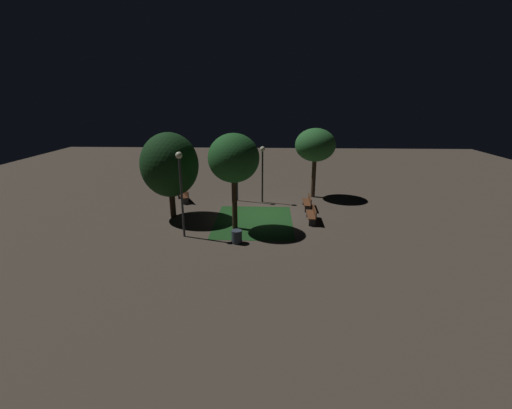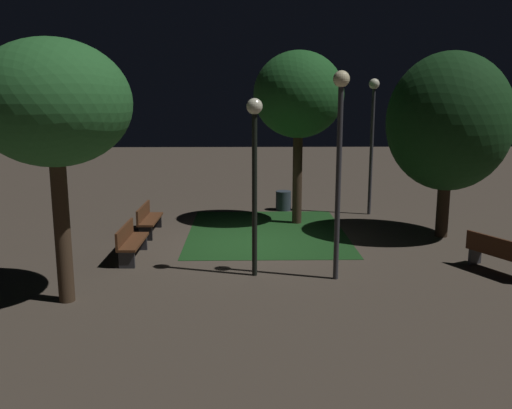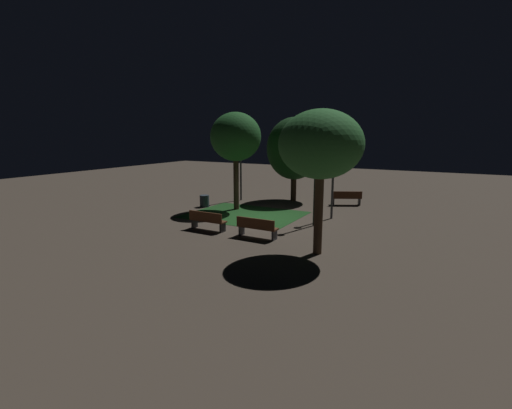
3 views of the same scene
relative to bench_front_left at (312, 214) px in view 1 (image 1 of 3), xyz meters
The scene contains 12 objects.
ground_plane 3.37m from the bench_front_left, 67.25° to the left, with size 60.00×60.00×0.00m, color #473D33.
grass_lawn 3.65m from the bench_front_left, 92.24° to the left, with size 5.94×4.77×0.01m, color #194219.
bench_front_left is the anchor object (origin of this frame).
bench_back_row 2.58m from the bench_front_left, ahead, with size 1.80×0.50×0.88m.
bench_by_lamp 9.82m from the bench_front_left, 66.11° to the left, with size 1.82×1.24×0.88m.
tree_left_canopy 6.56m from the bench_front_left, ahead, with size 2.99×2.99×5.21m.
tree_back_right 6.07m from the bench_front_left, 105.90° to the left, with size 2.86×2.86×5.54m.
tree_near_wall 9.30m from the bench_front_left, 86.79° to the left, with size 3.55×3.55×5.39m.
lamp_post_path_center 8.27m from the bench_front_left, 109.77° to the left, with size 0.36×0.36×4.71m.
lamp_post_plaza_west 7.11m from the bench_front_left, 49.70° to the left, with size 0.36×0.36×4.66m.
lamp_post_near_wall 5.60m from the bench_front_left, 38.55° to the left, with size 0.36×0.36×4.08m.
trash_bin 5.54m from the bench_front_left, 128.01° to the left, with size 0.56×0.56×0.71m, color #2D3842.
Camera 1 is at (-21.36, -0.39, 7.46)m, focal length 24.02 mm.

